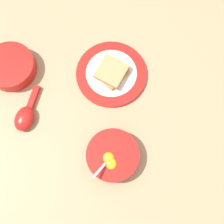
# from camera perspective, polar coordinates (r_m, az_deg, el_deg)

# --- Properties ---
(ground_plane) EXTENTS (3.00, 3.00, 0.00)m
(ground_plane) POSITION_cam_1_polar(r_m,az_deg,el_deg) (0.83, -6.40, 5.08)
(ground_plane) COLOR tan
(egg_bowl) EXTENTS (0.15, 0.16, 0.08)m
(egg_bowl) POSITION_cam_1_polar(r_m,az_deg,el_deg) (0.75, 0.14, -9.48)
(egg_bowl) COLOR red
(egg_bowl) RESTS_ON ground_plane
(toast_plate) EXTENTS (0.22, 0.22, 0.01)m
(toast_plate) POSITION_cam_1_polar(r_m,az_deg,el_deg) (0.84, -0.14, 8.35)
(toast_plate) COLOR red
(toast_plate) RESTS_ON ground_plane
(toast_sandwich) EXTENTS (0.09, 0.10, 0.03)m
(toast_sandwich) POSITION_cam_1_polar(r_m,az_deg,el_deg) (0.82, -0.03, 8.69)
(toast_sandwich) COLOR tan
(toast_sandwich) RESTS_ON toast_plate
(soup_spoon) EXTENTS (0.07, 0.15, 0.03)m
(soup_spoon) POSITION_cam_1_polar(r_m,az_deg,el_deg) (0.83, -18.32, -0.79)
(soup_spoon) COLOR red
(soup_spoon) RESTS_ON ground_plane
(congee_bowl) EXTENTS (0.16, 0.16, 0.04)m
(congee_bowl) POSITION_cam_1_polar(r_m,az_deg,el_deg) (0.89, -21.24, 9.21)
(congee_bowl) COLOR red
(congee_bowl) RESTS_ON ground_plane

